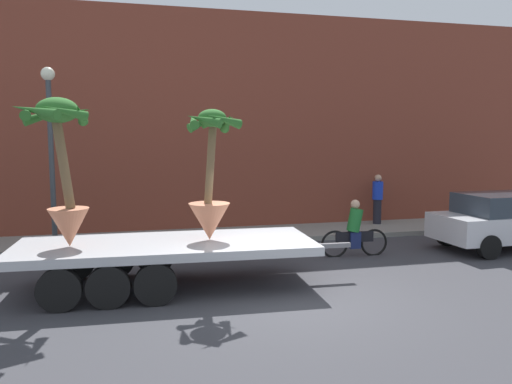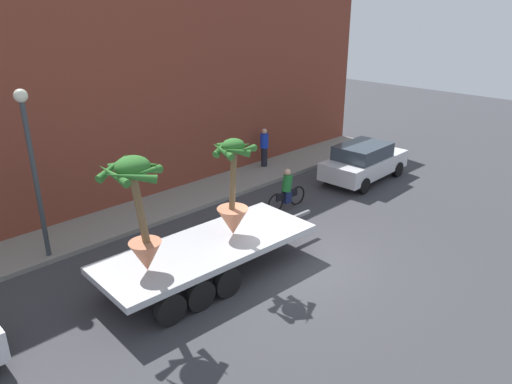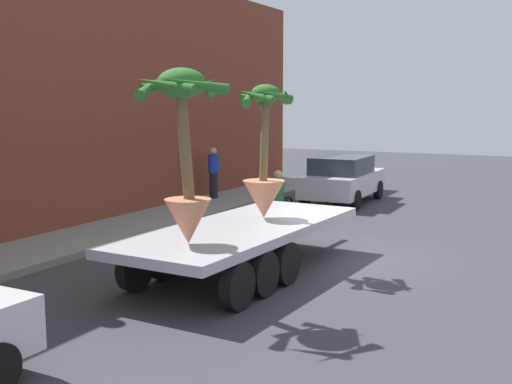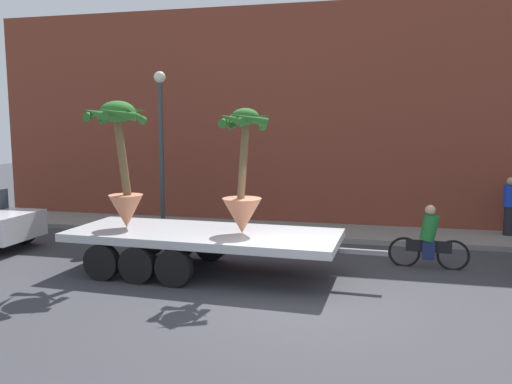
# 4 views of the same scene
# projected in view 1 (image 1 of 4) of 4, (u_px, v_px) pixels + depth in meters

# --- Properties ---
(ground_plane) EXTENTS (60.00, 60.00, 0.00)m
(ground_plane) POSITION_uv_depth(u_px,v_px,m) (293.00, 298.00, 9.88)
(ground_plane) COLOR #38383D
(sidewalk) EXTENTS (24.00, 2.20, 0.15)m
(sidewalk) POSITION_uv_depth(u_px,v_px,m) (232.00, 235.00, 15.76)
(sidewalk) COLOR gray
(sidewalk) RESTS_ON ground
(building_facade) EXTENTS (24.00, 1.20, 7.21)m
(building_facade) POSITION_uv_depth(u_px,v_px,m) (222.00, 123.00, 17.01)
(building_facade) COLOR brown
(building_facade) RESTS_ON ground
(flatbed_trailer) EXTENTS (7.15, 2.57, 0.98)m
(flatbed_trailer) POSITION_uv_depth(u_px,v_px,m) (154.00, 252.00, 10.42)
(flatbed_trailer) COLOR #B7BABF
(flatbed_trailer) RESTS_ON ground
(potted_palm_rear) EXTENTS (1.49, 1.67, 2.93)m
(potted_palm_rear) POSITION_uv_depth(u_px,v_px,m) (62.00, 166.00, 9.80)
(potted_palm_rear) COLOR #C17251
(potted_palm_rear) RESTS_ON flatbed_trailer
(potted_palm_middle) EXTENTS (1.19, 1.23, 2.74)m
(potted_palm_middle) POSITION_uv_depth(u_px,v_px,m) (210.00, 186.00, 10.54)
(potted_palm_middle) COLOR #C17251
(potted_palm_middle) RESTS_ON flatbed_trailer
(cyclist) EXTENTS (1.84, 0.37, 1.54)m
(cyclist) POSITION_uv_depth(u_px,v_px,m) (355.00, 231.00, 13.28)
(cyclist) COLOR black
(cyclist) RESTS_ON ground
(parked_car) EXTENTS (4.25, 2.02, 1.58)m
(parked_car) POSITION_uv_depth(u_px,v_px,m) (507.00, 220.00, 14.08)
(parked_car) COLOR silver
(parked_car) RESTS_ON ground
(pedestrian_near_gate) EXTENTS (0.36, 0.36, 1.71)m
(pedestrian_near_gate) POSITION_uv_depth(u_px,v_px,m) (378.00, 198.00, 17.36)
(pedestrian_near_gate) COLOR black
(pedestrian_near_gate) RESTS_ON sidewalk
(street_lamp) EXTENTS (0.36, 0.36, 4.83)m
(street_lamp) POSITION_uv_depth(u_px,v_px,m) (50.00, 134.00, 13.42)
(street_lamp) COLOR #383D42
(street_lamp) RESTS_ON sidewalk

